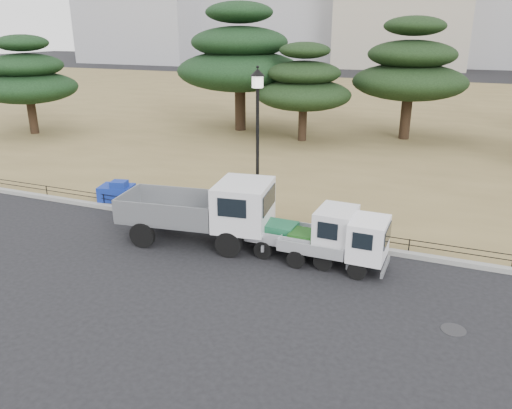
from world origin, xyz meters
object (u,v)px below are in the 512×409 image
at_px(truck_kei_front, 310,232).
at_px(tarp_pile, 117,192).
at_px(truck_large, 205,208).
at_px(street_lamp, 258,123).
at_px(truck_kei_rear, 342,242).

relative_size(truck_kei_front, tarp_pile, 2.23).
bearing_deg(truck_large, truck_kei_front, -5.88).
relative_size(street_lamp, tarp_pile, 3.64).
xyz_separation_m(truck_kei_front, truck_kei_rear, (1.07, -0.23, -0.05)).
xyz_separation_m(truck_kei_rear, tarp_pile, (-9.91, 2.20, -0.33)).
bearing_deg(tarp_pile, truck_kei_rear, -12.54).
bearing_deg(truck_kei_front, tarp_pile, 169.08).
bearing_deg(truck_large, truck_kei_rear, -9.14).
xyz_separation_m(truck_kei_front, street_lamp, (-2.41, 1.57, 3.00)).
bearing_deg(truck_kei_rear, truck_large, 179.31).
distance_m(truck_kei_front, truck_kei_rear, 1.10).
height_order(truck_kei_rear, tarp_pile, truck_kei_rear).
bearing_deg(truck_kei_rear, tarp_pile, 168.08).
distance_m(truck_large, street_lamp, 3.37).
bearing_deg(truck_kei_front, street_lamp, 148.56).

